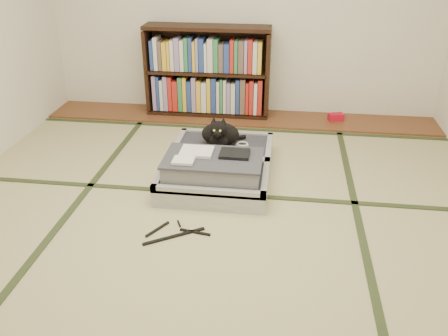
# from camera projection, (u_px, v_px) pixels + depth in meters

# --- Properties ---
(floor) EXTENTS (4.50, 4.50, 0.00)m
(floor) POSITION_uv_depth(u_px,v_px,m) (210.00, 224.00, 3.20)
(floor) COLOR tan
(floor) RESTS_ON ground
(wood_strip) EXTENTS (4.00, 0.50, 0.02)m
(wood_strip) POSITION_uv_depth(u_px,v_px,m) (240.00, 117.00, 4.96)
(wood_strip) COLOR brown
(wood_strip) RESTS_ON ground
(red_item) EXTENTS (0.17, 0.12, 0.07)m
(red_item) POSITION_uv_depth(u_px,v_px,m) (336.00, 117.00, 4.85)
(red_item) COLOR red
(red_item) RESTS_ON wood_strip
(tatami_borders) EXTENTS (4.00, 4.50, 0.01)m
(tatami_borders) POSITION_uv_depth(u_px,v_px,m) (220.00, 188.00, 3.63)
(tatami_borders) COLOR #2D381E
(tatami_borders) RESTS_ON ground
(bookcase) EXTENTS (1.27, 0.29, 0.92)m
(bookcase) POSITION_uv_depth(u_px,v_px,m) (208.00, 73.00, 4.86)
(bookcase) COLOR black
(bookcase) RESTS_ON wood_strip
(suitcase) EXTENTS (0.81, 1.09, 0.32)m
(suitcase) POSITION_uv_depth(u_px,v_px,m) (218.00, 166.00, 3.72)
(suitcase) COLOR silver
(suitcase) RESTS_ON floor
(cat) EXTENTS (0.36, 0.36, 0.29)m
(cat) POSITION_uv_depth(u_px,v_px,m) (220.00, 134.00, 3.91)
(cat) COLOR black
(cat) RESTS_ON suitcase
(cable_coil) EXTENTS (0.11, 0.11, 0.03)m
(cable_coil) POSITION_uv_depth(u_px,v_px,m) (242.00, 145.00, 3.96)
(cable_coil) COLOR white
(cable_coil) RESTS_ON suitcase
(hanger) EXTENTS (0.42, 0.31, 0.01)m
(hanger) POSITION_uv_depth(u_px,v_px,m) (175.00, 233.00, 3.09)
(hanger) COLOR black
(hanger) RESTS_ON floor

